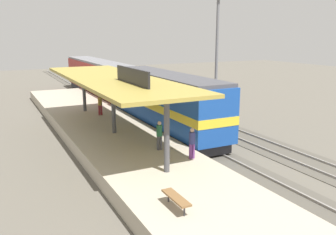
{
  "coord_description": "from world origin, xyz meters",
  "views": [
    {
      "loc": [
        -12.04,
        -22.82,
        7.49
      ],
      "look_at": [
        -1.38,
        -1.78,
        2.0
      ],
      "focal_mm": 38.42,
      "sensor_mm": 36.0,
      "label": 1
    }
  ],
  "objects_px": {
    "locomotive": "(165,102)",
    "person_walking": "(100,104)",
    "platform_bench": "(176,198)",
    "person_boarding": "(159,134)",
    "passenger_carriage_single": "(99,78)",
    "person_waiting": "(192,142)",
    "light_mast": "(218,24)"
  },
  "relations": [
    {
      "from": "light_mast",
      "to": "person_boarding",
      "type": "xyz_separation_m",
      "value": [
        -11.24,
        -10.79,
        -6.54
      ]
    },
    {
      "from": "person_walking",
      "to": "person_boarding",
      "type": "bearing_deg",
      "value": -87.76
    },
    {
      "from": "passenger_carriage_single",
      "to": "person_walking",
      "type": "height_order",
      "value": "passenger_carriage_single"
    },
    {
      "from": "locomotive",
      "to": "person_boarding",
      "type": "height_order",
      "value": "locomotive"
    },
    {
      "from": "person_boarding",
      "to": "person_walking",
      "type": "bearing_deg",
      "value": 92.24
    },
    {
      "from": "locomotive",
      "to": "light_mast",
      "type": "xyz_separation_m",
      "value": [
        7.8,
        4.63,
        5.99
      ]
    },
    {
      "from": "locomotive",
      "to": "person_boarding",
      "type": "xyz_separation_m",
      "value": [
        -3.44,
        -6.16,
        -0.56
      ]
    },
    {
      "from": "locomotive",
      "to": "person_walking",
      "type": "distance_m",
      "value": 5.87
    },
    {
      "from": "platform_bench",
      "to": "person_boarding",
      "type": "xyz_separation_m",
      "value": [
        2.56,
        6.85,
        0.51
      ]
    },
    {
      "from": "locomotive",
      "to": "passenger_carriage_single",
      "type": "bearing_deg",
      "value": 90.0
    },
    {
      "from": "locomotive",
      "to": "passenger_carriage_single",
      "type": "height_order",
      "value": "locomotive"
    },
    {
      "from": "locomotive",
      "to": "person_waiting",
      "type": "bearing_deg",
      "value": -106.9
    },
    {
      "from": "person_waiting",
      "to": "person_boarding",
      "type": "bearing_deg",
      "value": 112.68
    },
    {
      "from": "person_walking",
      "to": "person_boarding",
      "type": "height_order",
      "value": "same"
    },
    {
      "from": "locomotive",
      "to": "light_mast",
      "type": "distance_m",
      "value": 10.87
    },
    {
      "from": "passenger_carriage_single",
      "to": "person_boarding",
      "type": "bearing_deg",
      "value": -98.1
    },
    {
      "from": "light_mast",
      "to": "platform_bench",
      "type": "bearing_deg",
      "value": -128.04
    },
    {
      "from": "person_waiting",
      "to": "passenger_carriage_single",
      "type": "bearing_deg",
      "value": 84.51
    },
    {
      "from": "platform_bench",
      "to": "person_boarding",
      "type": "relative_size",
      "value": 0.99
    },
    {
      "from": "passenger_carriage_single",
      "to": "person_walking",
      "type": "relative_size",
      "value": 11.7
    },
    {
      "from": "locomotive",
      "to": "light_mast",
      "type": "bearing_deg",
      "value": 30.68
    },
    {
      "from": "person_waiting",
      "to": "person_walking",
      "type": "bearing_deg",
      "value": 95.92
    },
    {
      "from": "passenger_carriage_single",
      "to": "light_mast",
      "type": "height_order",
      "value": "light_mast"
    },
    {
      "from": "light_mast",
      "to": "person_boarding",
      "type": "bearing_deg",
      "value": -136.16
    },
    {
      "from": "light_mast",
      "to": "person_walking",
      "type": "xyz_separation_m",
      "value": [
        -11.65,
        -0.23,
        -6.54
      ]
    },
    {
      "from": "locomotive",
      "to": "person_walking",
      "type": "relative_size",
      "value": 8.44
    },
    {
      "from": "platform_bench",
      "to": "person_walking",
      "type": "bearing_deg",
      "value": 82.97
    },
    {
      "from": "passenger_carriage_single",
      "to": "light_mast",
      "type": "distance_m",
      "value": 16.63
    },
    {
      "from": "platform_bench",
      "to": "passenger_carriage_single",
      "type": "relative_size",
      "value": 0.08
    },
    {
      "from": "locomotive",
      "to": "person_boarding",
      "type": "distance_m",
      "value": 7.08
    },
    {
      "from": "person_waiting",
      "to": "locomotive",
      "type": "bearing_deg",
      "value": 73.1
    },
    {
      "from": "locomotive",
      "to": "person_waiting",
      "type": "height_order",
      "value": "locomotive"
    }
  ]
}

